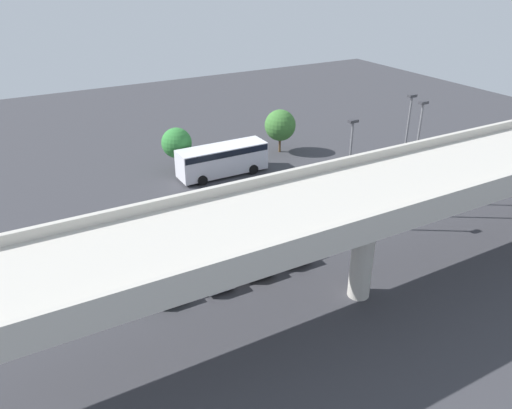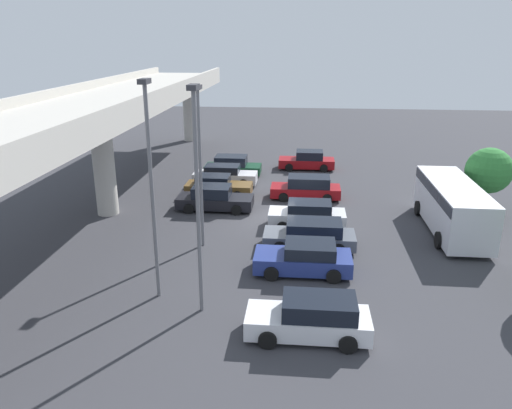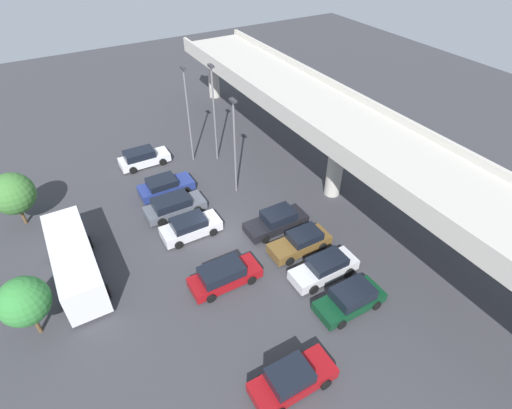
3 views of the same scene
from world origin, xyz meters
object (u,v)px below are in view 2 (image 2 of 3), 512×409
at_px(parked_car_1, 305,258).
at_px(parked_car_6, 225,175).
at_px(shuttle_bus, 453,203).
at_px(lamp_post_near_aisle, 197,188).
at_px(parked_car_2, 311,235).
at_px(tree_front_right, 489,171).
at_px(lamp_post_mid_lot, 200,156).
at_px(parked_car_9, 307,188).
at_px(lamp_post_by_overpass, 151,178).
at_px(parked_car_3, 308,215).
at_px(parked_car_0, 311,318).
at_px(parked_car_4, 214,199).
at_px(parked_car_7, 232,166).
at_px(parked_car_5, 217,186).
at_px(parked_car_8, 307,161).

bearing_deg(parked_car_1, parked_car_6, -66.98).
distance_m(parked_car_1, shuttle_bus, 10.39).
height_order(parked_car_6, lamp_post_near_aisle, lamp_post_near_aisle).
relative_size(parked_car_2, tree_front_right, 1.14).
xyz_separation_m(shuttle_bus, lamp_post_mid_lot, (-3.43, 13.74, 3.24)).
xyz_separation_m(parked_car_9, shuttle_bus, (-5.38, -8.22, 0.92)).
relative_size(parked_car_9, lamp_post_by_overpass, 0.52).
relative_size(parked_car_3, parked_car_9, 0.94).
relative_size(parked_car_0, parked_car_4, 0.94).
bearing_deg(parked_car_3, parked_car_7, -61.65).
xyz_separation_m(parked_car_0, parked_car_5, (16.76, 6.39, -0.06)).
relative_size(parked_car_0, parked_car_5, 1.00).
height_order(parked_car_4, parked_car_6, parked_car_4).
height_order(parked_car_0, parked_car_3, parked_car_0).
relative_size(parked_car_7, lamp_post_mid_lot, 0.53).
distance_m(parked_car_2, parked_car_7, 15.52).
height_order(parked_car_1, parked_car_2, parked_car_1).
distance_m(parked_car_7, shuttle_bus, 17.99).
relative_size(parked_car_4, parked_car_7, 1.09).
bearing_deg(parked_car_7, parked_car_6, -93.73).
height_order(parked_car_2, parked_car_4, parked_car_4).
height_order(parked_car_6, lamp_post_by_overpass, lamp_post_by_overpass).
height_order(parked_car_6, lamp_post_mid_lot, lamp_post_mid_lot).
bearing_deg(parked_car_5, lamp_post_mid_lot, -85.45).
distance_m(parked_car_6, lamp_post_by_overpass, 17.73).
distance_m(parked_car_1, lamp_post_by_overpass, 8.25).
bearing_deg(parked_car_0, parked_car_4, -66.29).
xyz_separation_m(parked_car_5, lamp_post_by_overpass, (-14.27, 0.14, 4.58)).
xyz_separation_m(shuttle_bus, lamp_post_near_aisle, (-10.02, 12.48, 3.56)).
relative_size(parked_car_4, parked_car_8, 1.05).
height_order(parked_car_1, parked_car_5, parked_car_1).
bearing_deg(parked_car_3, lamp_post_by_overpass, 54.04).
relative_size(parked_car_1, parked_car_3, 1.02).
xyz_separation_m(parked_car_3, lamp_post_mid_lot, (-3.26, 5.58, 4.16)).
bearing_deg(parked_car_2, lamp_post_mid_lot, 2.11).
height_order(lamp_post_near_aisle, tree_front_right, lamp_post_near_aisle).
bearing_deg(parked_car_3, parked_car_5, -40.95).
distance_m(parked_car_0, parked_car_5, 17.94).
bearing_deg(parked_car_6, lamp_post_mid_lot, -86.82).
bearing_deg(parked_car_4, lamp_post_mid_lot, -85.86).
height_order(parked_car_2, lamp_post_by_overpass, lamp_post_by_overpass).
height_order(parked_car_3, parked_car_7, parked_car_7).
height_order(parked_car_3, tree_front_right, tree_front_right).
bearing_deg(lamp_post_mid_lot, lamp_post_by_overpass, 171.53).
height_order(parked_car_5, parked_car_6, parked_car_6).
relative_size(parked_car_4, lamp_post_mid_lot, 0.58).
xyz_separation_m(parked_car_6, lamp_post_mid_lot, (-11.56, -0.64, 4.18)).
bearing_deg(parked_car_8, parked_car_6, 40.67).
height_order(parked_car_3, parked_car_9, parked_car_9).
bearing_deg(parked_car_8, lamp_post_mid_lot, 71.73).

